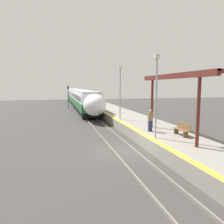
% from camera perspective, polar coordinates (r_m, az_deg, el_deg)
% --- Properties ---
extents(ground_plane, '(120.00, 120.00, 0.00)m').
position_cam_1_polar(ground_plane, '(14.98, 3.14, -10.32)').
color(ground_plane, '#383533').
extents(rail_left, '(0.08, 90.00, 0.15)m').
position_cam_1_polar(rail_left, '(14.77, 0.42, -10.25)').
color(rail_left, slate).
rests_on(rail_left, ground_plane).
extents(rail_right, '(0.08, 90.00, 0.15)m').
position_cam_1_polar(rail_right, '(15.18, 5.78, -9.82)').
color(rail_right, slate).
rests_on(rail_right, ground_plane).
extents(train, '(2.89, 48.75, 3.67)m').
position_cam_1_polar(train, '(48.63, -8.87, 3.98)').
color(train, black).
rests_on(train, ground_plane).
extents(platform_right, '(4.42, 64.00, 0.91)m').
position_cam_1_polar(platform_right, '(16.33, 16.04, -7.49)').
color(platform_right, gray).
rests_on(platform_right, ground_plane).
extents(platform_bench, '(0.44, 1.63, 0.89)m').
position_cam_1_polar(platform_bench, '(16.34, 17.81, -4.23)').
color(platform_bench, brown).
rests_on(platform_bench, platform_right).
extents(person_waiting, '(0.36, 0.22, 1.71)m').
position_cam_1_polar(person_waiting, '(17.18, 9.94, -2.08)').
color(person_waiting, navy).
rests_on(person_waiting, platform_right).
extents(railway_signal, '(0.28, 0.28, 4.44)m').
position_cam_1_polar(railway_signal, '(43.78, -11.36, 4.43)').
color(railway_signal, '#59595E').
rests_on(railway_signal, ground_plane).
extents(lamppost_near, '(0.36, 0.20, 5.58)m').
position_cam_1_polar(lamppost_near, '(14.84, 11.50, 5.40)').
color(lamppost_near, '#9E9EA3').
rests_on(lamppost_near, platform_right).
extents(lamppost_mid, '(0.36, 0.20, 5.58)m').
position_cam_1_polar(lamppost_mid, '(23.06, 2.14, 5.97)').
color(lamppost_mid, '#9E9EA3').
rests_on(lamppost_mid, platform_right).
extents(station_canopy, '(2.02, 9.31, 4.37)m').
position_cam_1_polar(station_canopy, '(16.21, 17.02, 8.35)').
color(station_canopy, '#511E19').
rests_on(station_canopy, platform_right).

